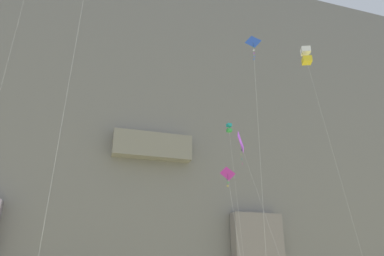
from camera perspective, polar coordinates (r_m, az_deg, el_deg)
The scene contains 7 objects.
cliff_face at distance 78.69m, azimuth -7.95°, elevation 0.85°, with size 180.00×28.16×67.71m.
kite_diamond_low_left at distance 32.84m, azimuth 5.87°, elevation -8.23°, with size 1.20×3.52×12.51m.
kite_diamond_upper_right at distance 40.21m, azimuth 7.91°, elevation -2.61°, with size 3.00×6.09×18.18m.
kite_box_near_cliff at distance 49.62m, azimuth 5.97°, elevation -0.13°, with size 0.68×3.60×22.60m.
kite_banner_low_right at distance 45.87m, azimuth -27.25°, elevation 13.39°, with size 2.48×5.60×34.52m.
kite_box_upper_left at distance 40.07m, azimuth 17.81°, elevation 10.91°, with size 2.89×2.08×25.45m.
kite_diamond_high_center at distance 30.00m, azimuth 9.89°, elevation 11.10°, with size 1.62×1.86×21.92m.
Camera 1 is at (-10.57, -6.77, 3.33)m, focal length 33.35 mm.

